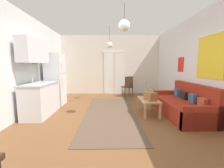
% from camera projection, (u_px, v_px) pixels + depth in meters
% --- Properties ---
extents(ground_plane, '(5.33, 7.94, 0.10)m').
position_uv_depth(ground_plane, '(112.00, 124.00, 3.46)').
color(ground_plane, brown).
extents(wall_back, '(4.93, 0.13, 2.82)m').
position_uv_depth(wall_back, '(111.00, 65.00, 6.97)').
color(wall_back, silver).
rests_on(wall_back, ground_plane).
extents(wall_right, '(0.12, 7.54, 2.82)m').
position_uv_depth(wall_right, '(215.00, 64.00, 3.34)').
color(wall_right, silver).
rests_on(wall_right, ground_plane).
extents(wall_left, '(0.12, 7.54, 2.82)m').
position_uv_depth(wall_left, '(6.00, 64.00, 3.23)').
color(wall_left, silver).
rests_on(wall_left, ground_plane).
extents(area_rug, '(1.42, 3.69, 0.01)m').
position_uv_depth(area_rug, '(110.00, 113.00, 4.17)').
color(area_rug, brown).
rests_on(area_rug, ground_plane).
extents(couch, '(0.89, 2.01, 0.88)m').
position_uv_depth(couch, '(183.00, 106.00, 3.94)').
color(couch, maroon).
rests_on(couch, ground_plane).
extents(coffee_table, '(0.47, 0.86, 0.44)m').
position_uv_depth(coffee_table, '(149.00, 101.00, 3.99)').
color(coffee_table, tan).
rests_on(coffee_table, ground_plane).
extents(bamboo_vase, '(0.11, 0.11, 0.48)m').
position_uv_depth(bamboo_vase, '(146.00, 94.00, 4.04)').
color(bamboo_vase, '#47704C').
rests_on(bamboo_vase, coffee_table).
extents(handbag, '(0.31, 0.39, 0.35)m').
position_uv_depth(handbag, '(150.00, 96.00, 3.84)').
color(handbag, brown).
rests_on(handbag, coffee_table).
extents(refrigerator, '(0.58, 0.62, 1.79)m').
position_uv_depth(refrigerator, '(55.00, 79.00, 4.98)').
color(refrigerator, white).
rests_on(refrigerator, ground_plane).
extents(kitchen_counter, '(0.60, 1.28, 2.08)m').
position_uv_depth(kitchen_counter, '(39.00, 87.00, 3.93)').
color(kitchen_counter, silver).
rests_on(kitchen_counter, ground_plane).
extents(accent_chair, '(0.52, 0.50, 0.91)m').
position_uv_depth(accent_chair, '(128.00, 86.00, 6.35)').
color(accent_chair, '#382619').
rests_on(accent_chair, ground_plane).
extents(pendant_lamp_near, '(0.27, 0.27, 0.64)m').
position_uv_depth(pendant_lamp_near, '(124.00, 26.00, 3.36)').
color(pendant_lamp_near, black).
extents(pendant_lamp_far, '(0.23, 0.23, 0.81)m').
position_uv_depth(pendant_lamp_far, '(109.00, 45.00, 5.25)').
color(pendant_lamp_far, black).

